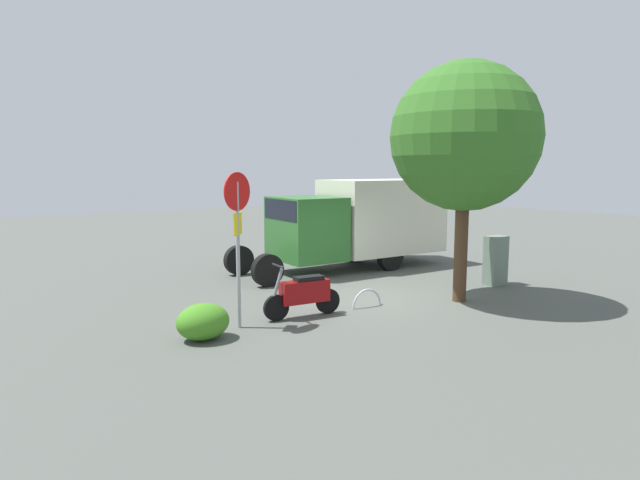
# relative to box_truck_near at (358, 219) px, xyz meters

# --- Properties ---
(ground_plane) EXTENTS (60.00, 60.00, 0.00)m
(ground_plane) POSITION_rel_box_truck_near_xyz_m (2.37, 3.24, -1.58)
(ground_plane) COLOR #4D514B
(box_truck_near) EXTENTS (7.23, 2.61, 2.84)m
(box_truck_near) POSITION_rel_box_truck_near_xyz_m (0.00, 0.00, 0.00)
(box_truck_near) COLOR black
(box_truck_near) RESTS_ON ground
(motorcycle) EXTENTS (1.81, 0.59, 1.20)m
(motorcycle) POSITION_rel_box_truck_near_xyz_m (4.71, 3.79, -1.06)
(motorcycle) COLOR black
(motorcycle) RESTS_ON ground
(stop_sign) EXTENTS (0.71, 0.33, 3.14)m
(stop_sign) POSITION_rel_box_truck_near_xyz_m (6.23, 3.68, 0.51)
(stop_sign) COLOR #9E9EA3
(stop_sign) RESTS_ON ground
(street_tree) EXTENTS (3.49, 3.49, 5.69)m
(street_tree) POSITION_rel_box_truck_near_xyz_m (0.87, 4.86, 2.35)
(street_tree) COLOR #47301E
(street_tree) RESTS_ON ground
(utility_cabinet) EXTENTS (0.61, 0.42, 1.36)m
(utility_cabinet) POSITION_rel_box_truck_near_xyz_m (-1.39, 4.24, -0.90)
(utility_cabinet) COLOR slate
(utility_cabinet) RESTS_ON ground
(bike_rack_hoop) EXTENTS (0.85, 0.08, 0.85)m
(bike_rack_hoop) POSITION_rel_box_truck_near_xyz_m (3.05, 3.94, -1.58)
(bike_rack_hoop) COLOR #B7B7BC
(bike_rack_hoop) RESTS_ON ground
(shrub_near_sign) EXTENTS (1.02, 0.83, 0.69)m
(shrub_near_sign) POSITION_rel_box_truck_near_xyz_m (7.14, 3.96, -1.23)
(shrub_near_sign) COLOR #408120
(shrub_near_sign) RESTS_ON ground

